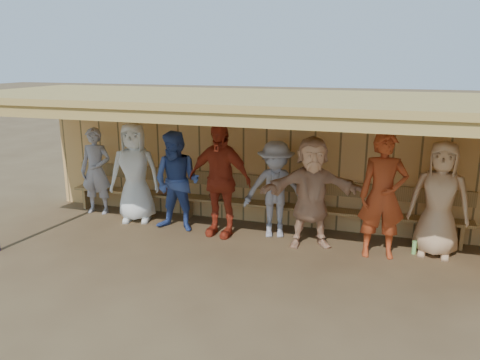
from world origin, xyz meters
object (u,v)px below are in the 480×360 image
Objects in this scene: player_b at (135,172)px; player_d at (219,180)px; player_g at (383,196)px; player_c at (177,182)px; player_e at (275,190)px; player_h at (439,199)px; bench at (253,197)px; player_f at (311,192)px; player_a at (96,171)px.

player_b is 1.80m from player_d.
player_c is at bearing 169.39° from player_g.
player_h is (2.62, -0.02, 0.08)m from player_e.
bench is (-0.55, 0.47, -0.32)m from player_e.
player_b is 1.03× the size of player_f.
player_a is 6.34m from player_h.
player_b is at bearing -172.96° from player_h.
player_f is (4.38, -0.40, 0.06)m from player_a.
player_f is at bearing -166.41° from player_h.
player_e is (1.75, 0.24, -0.06)m from player_c.
player_f and player_h have the same top height.
player_d reaches higher than player_f.
player_b reaches higher than player_h.
player_d is 1.08× the size of player_h.
bench is at bearing 66.35° from player_d.
player_g is (3.53, -0.09, 0.08)m from player_c.
player_b is 5.36m from player_h.
player_g reaches higher than player_f.
player_h is at bearing -17.07° from player_b.
player_e is 2.62m from player_h.
player_f is at bearing -20.85° from player_b.
player_g is (4.52, -0.33, 0.04)m from player_b.
player_f is 1.97m from player_h.
player_f is at bearing 165.95° from player_g.
player_d is at bearing -23.84° from player_b.
player_a is 0.91× the size of player_b.
player_h is (3.57, 0.21, -0.08)m from player_d.
player_f reaches higher than player_e.
player_b is 0.96× the size of player_g.
player_b is at bearing 158.14° from player_f.
player_f is at bearing -35.11° from player_e.
player_h reaches higher than player_a.
player_g is (1.78, -0.34, 0.14)m from player_e.
player_c is at bearing 172.67° from player_e.
player_e is 0.92× the size of player_f.
player_a is 1.02× the size of player_e.
player_d is at bearing 168.56° from player_g.
player_d is (2.77, -0.39, 0.13)m from player_a.
player_c is 1.07× the size of player_e.
player_e is at bearing 19.84° from player_d.
player_h is 3.23m from bench.
player_e is (3.72, -0.16, -0.02)m from player_a.
player_e is 0.92× the size of player_h.
player_g is (5.50, -0.50, 0.12)m from player_a.
player_b reaches higher than player_a.
player_g reaches higher than player_a.
player_d is at bearing -169.55° from player_h.
player_a is at bearing -174.48° from player_h.
player_h reaches higher than bench.
player_d reaches higher than player_g.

